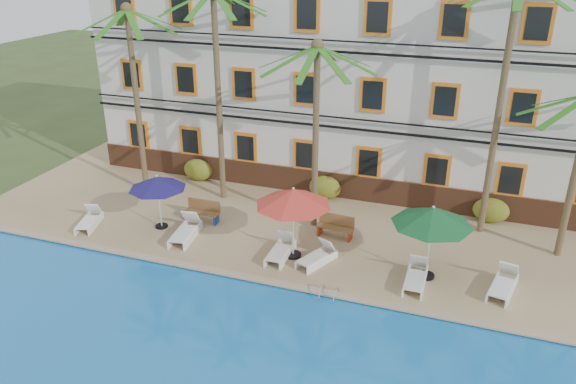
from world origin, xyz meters
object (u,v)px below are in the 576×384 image
at_px(palm_a, 134,76).
at_px(umbrella_blue, 157,183).
at_px(palm_d, 504,78).
at_px(lounger_f, 503,284).
at_px(lounger_b, 186,231).
at_px(lounger_d, 317,256).
at_px(pool_ladder, 329,296).
at_px(bench_right, 336,226).
at_px(lounger_e, 416,277).
at_px(palm_c, 316,110).
at_px(lounger_a, 89,220).
at_px(bench_left, 203,211).
at_px(lounger_c, 281,250).
at_px(umbrella_green, 432,216).
at_px(umbrella_red, 293,198).
at_px(palm_b, 217,69).

relative_size(palm_a, umbrella_blue, 3.66).
xyz_separation_m(palm_d, lounger_f, (0.89, -4.38, -6.10)).
relative_size(lounger_b, lounger_d, 1.14).
bearing_deg(pool_ladder, bench_right, 102.06).
distance_m(umbrella_blue, lounger_e, 10.84).
height_order(palm_c, lounger_a, palm_c).
bearing_deg(bench_right, pool_ladder, -77.94).
bearing_deg(bench_left, lounger_e, -11.66).
relative_size(lounger_d, pool_ladder, 2.51).
bearing_deg(lounger_c, palm_a, 156.07).
bearing_deg(palm_c, pool_ladder, -67.37).
xyz_separation_m(palm_a, umbrella_green, (13.62, -3.25, -3.14)).
bearing_deg(umbrella_blue, bench_right, 13.09).
height_order(bench_left, bench_right, same).
xyz_separation_m(lounger_c, lounger_e, (5.10, -0.19, 0.00)).
relative_size(palm_a, umbrella_red, 3.02).
bearing_deg(lounger_f, lounger_c, -177.65).
relative_size(lounger_d, lounger_e, 0.98).
relative_size(palm_c, umbrella_blue, 3.26).
relative_size(palm_a, lounger_e, 4.54).
xyz_separation_m(umbrella_blue, lounger_d, (7.01, -0.57, -1.75)).
xyz_separation_m(umbrella_red, lounger_e, (4.67, -0.39, -2.15)).
bearing_deg(palm_c, lounger_e, -33.91).
distance_m(umbrella_red, pool_ladder, 3.81).
relative_size(palm_a, lounger_b, 4.09).
xyz_separation_m(palm_a, umbrella_red, (8.66, -3.46, -3.10)).
bearing_deg(lounger_f, umbrella_green, 178.32).
xyz_separation_m(bench_right, pool_ladder, (0.89, -4.17, -0.47)).
xyz_separation_m(palm_b, umbrella_blue, (-1.15, -3.62, -3.99)).
bearing_deg(umbrella_green, lounger_d, -174.55).
bearing_deg(lounger_b, lounger_c, -1.52).
bearing_deg(lounger_b, lounger_e, -1.87).
relative_size(lounger_b, lounger_f, 1.05).
relative_size(palm_c, bench_right, 5.03).
xyz_separation_m(lounger_d, pool_ladder, (1.00, -1.95, -0.27)).
distance_m(palm_c, palm_d, 7.05).
xyz_separation_m(lounger_d, bench_right, (0.10, 2.23, 0.20)).
height_order(umbrella_blue, bench_right, umbrella_blue).
relative_size(lounger_e, bench_left, 1.27).
bearing_deg(palm_a, umbrella_red, -21.75).
relative_size(palm_c, umbrella_green, 2.74).
bearing_deg(palm_c, lounger_b, -147.88).
xyz_separation_m(lounger_b, lounger_c, (4.14, -0.11, -0.03)).
bearing_deg(umbrella_blue, umbrella_red, -3.83).
height_order(lounger_d, pool_ladder, lounger_d).
xyz_separation_m(umbrella_red, lounger_b, (-4.56, -0.09, -2.13)).
distance_m(umbrella_red, lounger_d, 2.41).
height_order(lounger_b, lounger_c, lounger_b).
distance_m(umbrella_red, lounger_e, 5.16).
height_order(umbrella_blue, lounger_b, umbrella_blue).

